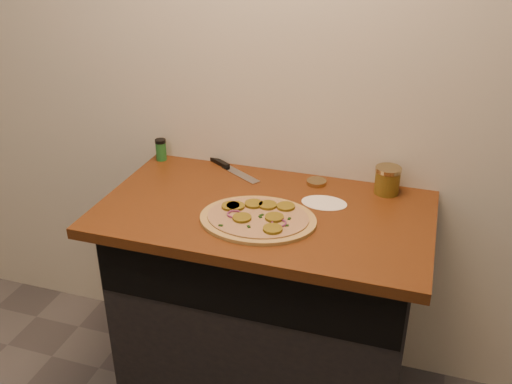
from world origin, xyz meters
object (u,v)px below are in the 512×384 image
(pizza, at_px, (258,218))
(chefs_knife, at_px, (229,168))
(salsa_jar, at_px, (387,180))
(spice_shaker, at_px, (161,150))

(pizza, height_order, chefs_knife, pizza)
(pizza, bearing_deg, chefs_knife, 123.15)
(salsa_jar, relative_size, spice_shaker, 1.14)
(chefs_knife, height_order, salsa_jar, salsa_jar)
(pizza, relative_size, chefs_knife, 1.61)
(chefs_knife, bearing_deg, salsa_jar, -1.81)
(salsa_jar, bearing_deg, spice_shaker, 178.58)
(pizza, height_order, salsa_jar, salsa_jar)
(chefs_knife, xyz_separation_m, spice_shaker, (-0.31, 0.00, 0.04))
(pizza, relative_size, salsa_jar, 4.11)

